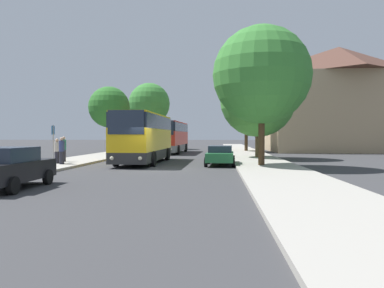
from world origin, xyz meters
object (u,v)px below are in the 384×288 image
object	(u,v)px
pedestrian_waiting_near	(62,151)
tree_right_near	(258,99)
pedestrian_walking_back	(57,151)
tree_left_near	(149,104)
pedestrian_waiting_far	(64,149)
tree_right_mid	(262,75)
tree_right_far	(246,103)
bus_front	(144,137)
parked_car_left_curb	(9,168)
parked_car_right_near	(220,155)
bus_stop_sign	(53,139)
bus_middle	(171,137)
tree_left_far	(109,107)

from	to	relation	value
pedestrian_waiting_near	tree_right_near	distance (m)	16.85
pedestrian_walking_back	tree_left_near	size ratio (longest dim) A/B	0.17
pedestrian_waiting_far	pedestrian_walking_back	size ratio (longest dim) A/B	1.08
tree_right_mid	tree_right_far	bearing A→B (deg)	88.19
bus_front	pedestrian_waiting_near	distance (m)	5.94
parked_car_left_curb	tree_right_far	size ratio (longest dim) A/B	0.48
bus_front	parked_car_left_curb	bearing A→B (deg)	-99.32
bus_front	parked_car_right_near	size ratio (longest dim) A/B	2.42
tree_right_near	pedestrian_waiting_near	bearing A→B (deg)	-146.04
bus_stop_sign	tree_right_mid	size ratio (longest dim) A/B	0.29
pedestrian_waiting_far	tree_right_mid	size ratio (longest dim) A/B	0.20
parked_car_left_curb	pedestrian_waiting_near	size ratio (longest dim) A/B	2.43
tree_right_near	tree_left_near	bearing A→B (deg)	121.50
bus_middle	pedestrian_waiting_far	bearing A→B (deg)	-106.48
bus_front	bus_stop_sign	bearing A→B (deg)	-158.38
bus_middle	pedestrian_waiting_near	world-z (taller)	bus_middle
bus_middle	parked_car_left_curb	size ratio (longest dim) A/B	2.71
bus_stop_sign	tree_left_far	distance (m)	16.22
pedestrian_walking_back	tree_right_mid	xyz separation A→B (m)	(13.48, -0.40, 4.83)
tree_left_near	tree_right_near	bearing A→B (deg)	-58.50
pedestrian_waiting_near	pedestrian_walking_back	world-z (taller)	pedestrian_waiting_near
tree_right_far	bus_front	bearing A→B (deg)	-114.78
bus_middle	tree_right_mid	bearing A→B (deg)	-64.89
tree_right_far	pedestrian_waiting_far	bearing A→B (deg)	-125.45
pedestrian_waiting_near	tree_left_far	distance (m)	17.68
pedestrian_waiting_near	pedestrian_walking_back	distance (m)	0.89
bus_stop_sign	tree_left_far	size ratio (longest dim) A/B	0.35
pedestrian_walking_back	tree_right_mid	distance (m)	14.32
pedestrian_waiting_near	parked_car_left_curb	bearing A→B (deg)	123.58
pedestrian_waiting_near	tree_right_far	xyz separation A→B (m)	(13.58, 22.58, 5.02)
pedestrian_waiting_far	tree_right_far	xyz separation A→B (m)	(14.43, 20.27, 5.00)
bus_middle	pedestrian_walking_back	distance (m)	19.30
bus_stop_sign	tree_right_near	xyz separation A→B (m)	(14.68, 7.89, 3.39)
pedestrian_waiting_near	bus_stop_sign	bearing A→B (deg)	-26.88
tree_right_near	tree_right_far	world-z (taller)	tree_right_far
tree_left_near	tree_right_near	xyz separation A→B (m)	(13.59, -22.18, -1.58)
pedestrian_waiting_far	tree_left_far	xyz separation A→B (m)	(-1.05, 14.78, 4.09)
parked_car_right_near	pedestrian_walking_back	world-z (taller)	pedestrian_walking_back
parked_car_left_curb	parked_car_right_near	xyz separation A→B (m)	(8.00, 11.69, -0.10)
parked_car_left_curb	tree_left_near	world-z (taller)	tree_left_near
tree_left_near	tree_left_far	size ratio (longest dim) A/B	1.32
pedestrian_walking_back	tree_right_near	distance (m)	17.02
pedestrian_waiting_near	tree_left_near	size ratio (longest dim) A/B	0.18
pedestrian_walking_back	tree_right_mid	size ratio (longest dim) A/B	0.19
tree_right_near	parked_car_right_near	bearing A→B (deg)	-113.41
tree_left_far	tree_right_far	distance (m)	16.45
bus_stop_sign	pedestrian_waiting_far	bearing A→B (deg)	75.40
bus_stop_sign	pedestrian_walking_back	xyz separation A→B (m)	(0.52, -0.59, -0.76)
bus_front	tree_right_far	distance (m)	21.47
pedestrian_waiting_near	tree_left_far	size ratio (longest dim) A/B	0.24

